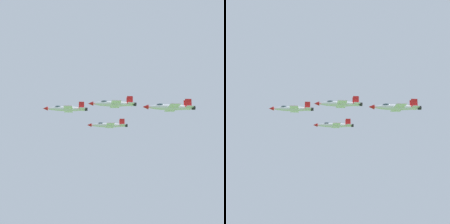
# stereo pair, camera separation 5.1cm
# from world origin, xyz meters

# --- Properties ---
(jet_lead) EXTENTS (13.64, 15.94, 3.91)m
(jet_lead) POSITION_xyz_m (2.12, -13.10, 166.04)
(jet_lead) COLOR white
(jet_left_wingman) EXTENTS (13.50, 16.03, 3.91)m
(jet_left_wingman) POSITION_xyz_m (3.13, 11.25, 164.38)
(jet_left_wingman) COLOR white
(jet_right_wingman) EXTENTS (13.37, 15.97, 3.89)m
(jet_right_wingman) POSITION_xyz_m (-21.75, -8.18, 162.60)
(jet_right_wingman) COLOR white
(jet_left_outer) EXTENTS (13.54, 15.88, 3.89)m
(jet_left_outer) POSITION_xyz_m (4.14, 35.60, 159.32)
(jet_left_outer) COLOR white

